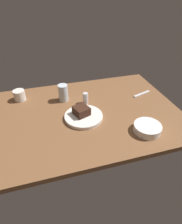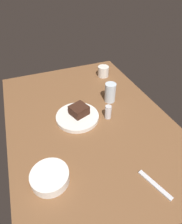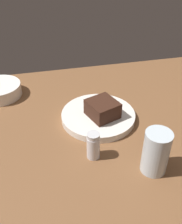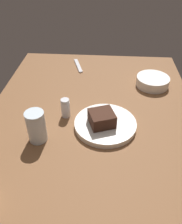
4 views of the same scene
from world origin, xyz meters
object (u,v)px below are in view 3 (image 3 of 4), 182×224
Objects in this scene: dessert_plate at (98,116)px; water_glass at (156,152)px; side_bowl at (0,90)px; chocolate_cake_slice at (102,109)px; salt_shaker at (93,146)px.

water_glass reaches higher than dessert_plate.
water_glass is 0.77× the size of side_bowl.
water_glass is at bearing 131.11° from side_bowl.
chocolate_cake_slice is 15.55cm from salt_shaker.
dessert_plate is 2.97× the size of salt_shaker.
dessert_plate is 2.69× the size of chocolate_cake_slice.
water_glass is (-13.54, 7.66, 2.01)cm from salt_shaker.
dessert_plate is at bearing 145.19° from side_bowl.
chocolate_cake_slice reaches higher than side_bowl.
dessert_plate is at bearing -108.87° from salt_shaker.
chocolate_cake_slice reaches higher than dessert_plate.
side_bowl is at bearing -55.52° from salt_shaker.
chocolate_cake_slice is at bearing -71.57° from water_glass.
side_bowl is (30.63, -21.29, 1.13)cm from dessert_plate.
salt_shaker is at bearing 124.48° from side_bowl.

